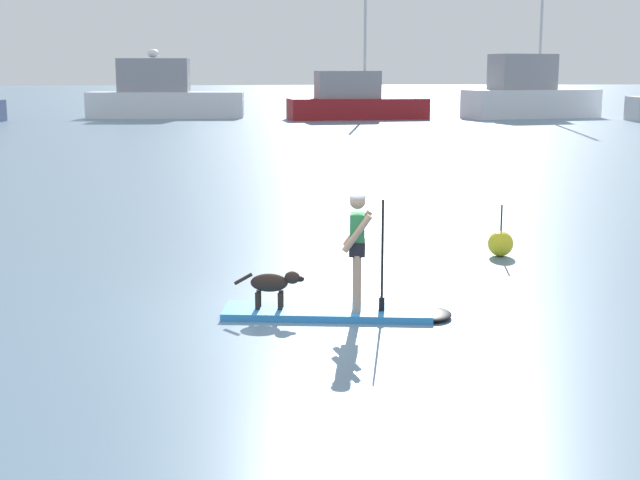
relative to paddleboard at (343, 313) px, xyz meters
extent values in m
plane|color=slate|center=(-0.22, 0.04, -0.05)|extent=(400.00, 400.00, 0.00)
cube|color=#338CD8|center=(-0.22, 0.04, 0.00)|extent=(3.02, 1.23, 0.10)
ellipsoid|color=black|center=(1.22, -0.20, 0.00)|extent=(0.67, 0.81, 0.10)
cylinder|color=tan|center=(0.21, 0.10, 0.45)|extent=(0.12, 0.12, 0.80)
cylinder|color=tan|center=(0.17, -0.16, 0.45)|extent=(0.12, 0.12, 0.80)
cube|color=black|center=(0.19, -0.03, 0.93)|extent=(0.28, 0.39, 0.20)
cube|color=#338C4C|center=(0.19, -0.03, 1.13)|extent=(0.25, 0.37, 0.56)
sphere|color=tan|center=(0.19, -0.03, 1.59)|extent=(0.22, 0.22, 0.22)
ellipsoid|color=white|center=(0.19, -0.03, 1.65)|extent=(0.23, 0.23, 0.11)
cylinder|color=tan|center=(0.22, 0.16, 1.17)|extent=(0.43, 0.16, 0.54)
cylinder|color=tan|center=(0.16, -0.22, 1.17)|extent=(0.43, 0.16, 0.54)
cylinder|color=black|center=(0.53, -0.09, 0.83)|extent=(0.04, 0.04, 1.57)
cube|color=black|center=(0.53, -0.09, 0.15)|extent=(0.11, 0.19, 0.20)
ellipsoid|color=#2D231E|center=(-1.03, 0.17, 0.42)|extent=(0.56, 0.30, 0.26)
ellipsoid|color=#2D231E|center=(-0.71, 0.12, 0.50)|extent=(0.24, 0.19, 0.18)
ellipsoid|color=black|center=(-0.60, 0.10, 0.48)|extent=(0.13, 0.10, 0.08)
cylinder|color=#2D231E|center=(-1.39, 0.23, 0.47)|extent=(0.27, 0.09, 0.18)
cylinder|color=#2D231E|center=(-0.86, 0.22, 0.17)|extent=(0.07, 0.07, 0.24)
cylinder|color=#2D231E|center=(-0.89, 0.07, 0.17)|extent=(0.07, 0.07, 0.24)
cylinder|color=#2D231E|center=(-1.18, 0.27, 0.17)|extent=(0.07, 0.07, 0.24)
cylinder|color=#2D231E|center=(-1.20, 0.12, 0.17)|extent=(0.07, 0.07, 0.24)
cube|color=white|center=(-5.93, 54.48, 0.88)|extent=(11.35, 3.64, 1.86)
cube|color=gray|center=(-6.77, 54.48, 3.01)|extent=(5.16, 2.53, 2.39)
ellipsoid|color=white|center=(-6.77, 54.48, 4.55)|extent=(0.90, 0.90, 0.60)
cube|color=maroon|center=(7.65, 51.03, 0.68)|extent=(9.96, 3.89, 1.45)
cube|color=gray|center=(6.92, 51.03, 2.36)|extent=(4.56, 2.69, 1.92)
cylinder|color=silver|center=(8.14, 51.03, 5.32)|extent=(0.20, 0.20, 7.85)
cylinder|color=silver|center=(6.92, 51.03, 2.60)|extent=(3.41, 0.41, 0.14)
cube|color=white|center=(20.50, 51.63, 0.96)|extent=(10.40, 5.49, 2.03)
cube|color=gray|center=(19.76, 51.63, 3.24)|extent=(4.91, 3.41, 2.53)
cylinder|color=silver|center=(21.00, 51.63, 7.35)|extent=(0.20, 0.20, 10.75)
cylinder|color=silver|center=(19.76, 51.63, 3.18)|extent=(3.40, 0.96, 0.14)
sphere|color=yellow|center=(3.45, 3.80, 0.18)|extent=(0.47, 0.47, 0.47)
cylinder|color=black|center=(3.45, 3.80, 0.67)|extent=(0.03, 0.03, 0.50)
camera|label=1|loc=(-1.59, -12.07, 3.36)|focal=50.14mm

